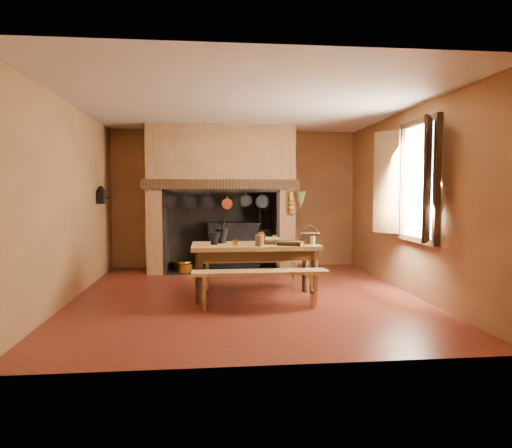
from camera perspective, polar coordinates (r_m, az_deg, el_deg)
The scene contains 28 objects.
floor at distance 6.88m, azimuth -1.28°, elevation -8.96°, with size 5.50×5.50×0.00m, color #602616.
ceiling at distance 6.82m, azimuth -1.32°, elevation 14.62°, with size 5.50×5.50×0.00m, color silver.
back_wall at distance 9.45m, azimuth -2.63°, elevation 3.13°, with size 5.00×0.02×2.80m, color #9C693E.
wall_left at distance 6.97m, azimuth -22.28°, elevation 2.53°, with size 0.02×5.50×2.80m, color #9C693E.
wall_right at distance 7.34m, azimuth 18.57°, elevation 2.68°, with size 0.02×5.50×2.80m, color #9C693E.
wall_front at distance 3.97m, azimuth 1.88°, elevation 1.93°, with size 5.00×0.02×2.80m, color #9C693E.
chimney_breast at distance 9.00m, azimuth -4.40°, elevation 5.70°, with size 2.95×0.96×2.80m.
iron_range at distance 9.20m, azimuth -2.77°, elevation -2.61°, with size 1.12×0.55×1.60m.
hearth_pans at distance 9.03m, azimuth -9.10°, elevation -5.28°, with size 0.51×0.62×0.20m.
hanging_pans at distance 8.50m, azimuth -4.56°, elevation 2.75°, with size 1.92×0.29×0.27m.
onion_string at distance 8.61m, azimuth 4.40°, elevation 2.57°, with size 0.12×0.10×0.46m, color #AB6C1F, non-canonical shape.
herb_bunch at distance 8.65m, azimuth 5.57°, elevation 2.90°, with size 0.20×0.20×0.35m, color #555D2C.
window at distance 6.92m, azimuth 18.85°, elevation 5.09°, with size 0.39×1.75×1.76m.
wall_coffee_mill at distance 8.45m, azimuth -18.80°, elevation 3.61°, with size 0.23×0.16×0.31m.
work_table at distance 6.66m, azimuth -0.12°, elevation -3.57°, with size 1.82×0.81×0.79m.
bench_front at distance 6.09m, azimuth 0.47°, elevation -7.02°, with size 1.80×0.31×0.50m.
bench_back at distance 7.32m, azimuth -0.61°, elevation -5.29°, with size 1.72×0.30×0.48m.
mortar_large at distance 6.75m, azimuth -4.34°, elevation -1.36°, with size 0.22×0.22×0.37m.
mortar_small at distance 6.58m, azimuth -5.24°, elevation -1.71°, with size 0.18×0.18×0.30m.
coffee_grinder at distance 6.85m, azimuth 0.60°, elevation -1.70°, with size 0.17×0.14×0.19m.
brass_mug_a at distance 6.42m, azimuth -2.62°, elevation -2.36°, with size 0.07×0.07×0.08m, color gold.
brass_mug_b at distance 7.00m, azimuth 2.32°, elevation -1.76°, with size 0.09×0.09×0.10m, color gold.
mixing_bowl at distance 6.70m, azimuth 1.73°, elevation -2.10°, with size 0.33×0.33×0.08m, color tan.
stoneware_crock at distance 6.37m, azimuth 0.43°, elevation -2.09°, with size 0.12×0.12×0.15m, color #52321E.
glass_jar at distance 6.57m, azimuth 7.09°, elevation -2.06°, with size 0.07×0.07×0.12m, color beige.
wicker_basket at distance 6.74m, azimuth 6.79°, elevation -1.70°, with size 0.31×0.25×0.27m.
wooden_tray at distance 6.49m, azimuth 4.37°, elevation -2.41°, with size 0.34×0.24×0.06m, color #31200F.
brass_cup at distance 6.55m, azimuth 0.46°, elevation -2.16°, with size 0.13×0.13×0.10m, color gold.
Camera 1 is at (-0.54, -6.68, 1.54)m, focal length 32.00 mm.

